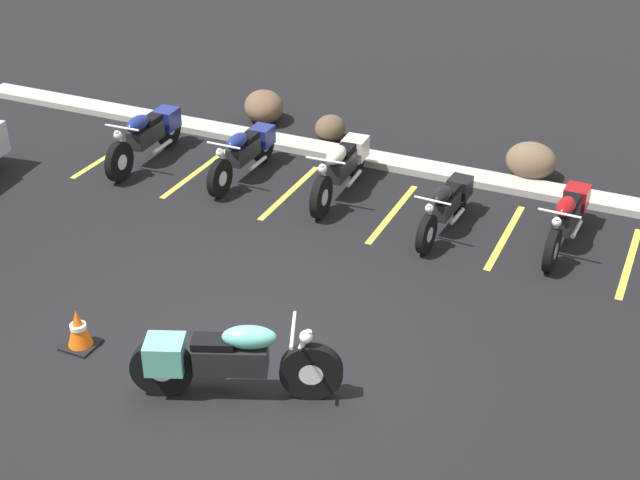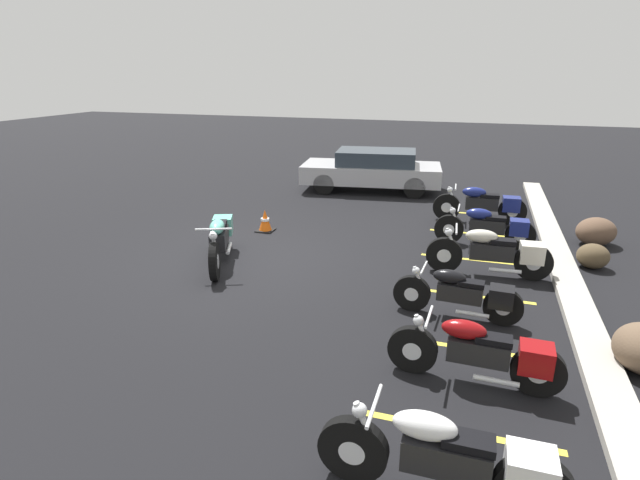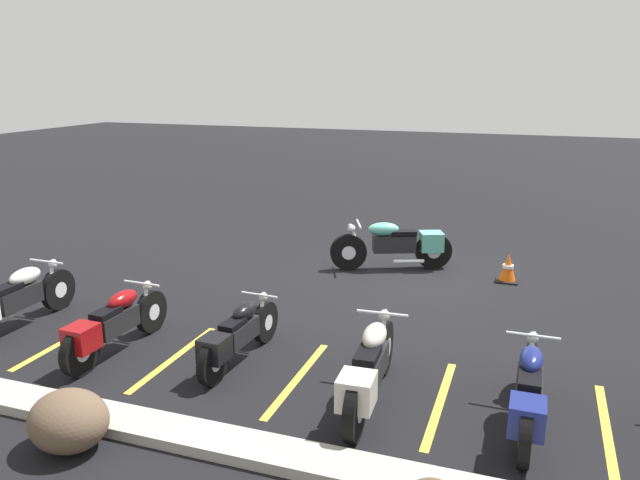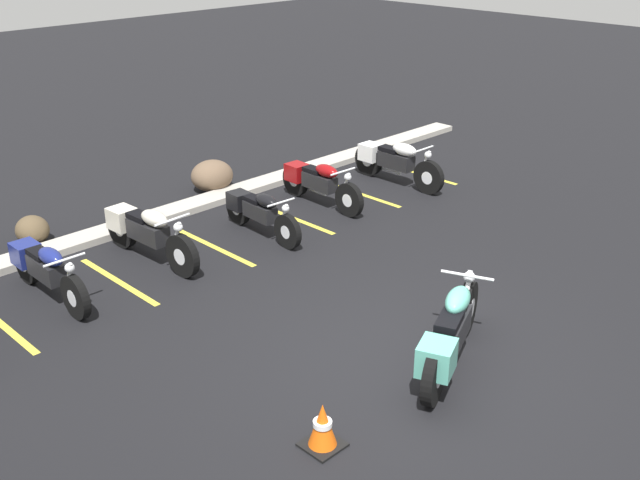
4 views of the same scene
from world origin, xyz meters
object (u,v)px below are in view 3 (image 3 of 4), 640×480
Objects in this scene: parked_bike_2 at (369,369)px; parked_bike_5 at (14,300)px; landscape_rock_2 at (69,421)px; traffic_cone at (508,269)px; parked_bike_1 at (528,393)px; parked_bike_4 at (112,324)px; motorcycle_teal_featured at (398,244)px; parked_bike_3 at (237,335)px.

parked_bike_5 is at bearing 82.87° from parked_bike_2.
parked_bike_5 is at bearing -37.53° from landscape_rock_2.
parked_bike_5 is 8.30m from traffic_cone.
parked_bike_1 reaches higher than traffic_cone.
parked_bike_4 is at bearing 45.72° from traffic_cone.
motorcycle_teal_featured is at bearing -44.32° from parked_bike_5.
parked_bike_5 is at bearing 84.97° from parked_bike_4.
parked_bike_3 is at bearing 55.02° from motorcycle_teal_featured.
motorcycle_teal_featured reaches higher than parked_bike_3.
parked_bike_5 is (3.64, 0.06, 0.05)m from parked_bike_3.
parked_bike_4 is at bearing 103.25° from parked_bike_3.
motorcycle_teal_featured reaches higher than parked_bike_4.
motorcycle_teal_featured is 2.10m from traffic_cone.
parked_bike_5 is 4.27× the size of traffic_cone.
landscape_rock_2 is at bearing -152.07° from parked_bike_4.
parked_bike_2 reaches higher than parked_bike_4.
motorcycle_teal_featured is 0.99× the size of parked_bike_2.
parked_bike_1 is 7.28m from parked_bike_5.
motorcycle_teal_featured reaches higher than landscape_rock_2.
parked_bike_3 is 1.74m from parked_bike_4.
parked_bike_4 is at bearing -97.03° from parked_bike_5.
parked_bike_2 is 1.97m from parked_bike_3.
parked_bike_2 is at bearing -145.98° from landscape_rock_2.
parked_bike_4 is at bearing -64.08° from landscape_rock_2.
parked_bike_5 is 3.64m from landscape_rock_2.
traffic_cone is at bearing 5.55° from parked_bike_1.
parked_bike_2 is at bearing -90.87° from parked_bike_4.
parked_bike_1 is at bearing -156.75° from landscape_rock_2.
parked_bike_2 is 3.22m from landscape_rock_2.
landscape_rock_2 reaches higher than traffic_cone.
landscape_rock_2 is at bearing 113.51° from parked_bike_1.
parked_bike_2 reaches higher than landscape_rock_2.
parked_bike_2 is 5.33m from traffic_cone.
motorcycle_teal_featured reaches higher than traffic_cone.
parked_bike_1 is at bearing 94.07° from motorcycle_teal_featured.
parked_bike_3 reaches higher than landscape_rock_2.
parked_bike_5 is (1.93, -0.24, 0.03)m from parked_bike_4.
motorcycle_teal_featured is at bearing -104.54° from landscape_rock_2.
parked_bike_5 is 2.64× the size of landscape_rock_2.
parked_bike_1 reaches higher than landscape_rock_2.
parked_bike_2 is 3.63m from parked_bike_4.
parked_bike_2 is (-0.84, 5.25, -0.02)m from motorcycle_teal_featured.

